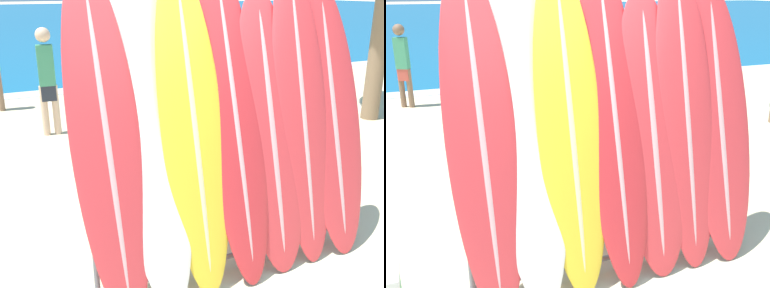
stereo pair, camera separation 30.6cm
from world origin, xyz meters
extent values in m
cube|color=white|center=(0.00, 7.85, 0.01)|extent=(120.00, 0.60, 0.01)
cylinder|color=slate|center=(-0.91, 0.47, 0.40)|extent=(0.04, 0.04, 0.81)
cylinder|color=slate|center=(1.35, 0.47, 0.40)|extent=(0.04, 0.04, 0.81)
cylinder|color=slate|center=(0.22, 0.47, 0.79)|extent=(2.30, 0.04, 0.04)
cylinder|color=slate|center=(0.22, 0.47, 0.12)|extent=(2.30, 0.04, 0.04)
ellipsoid|color=red|center=(-0.75, 0.56, 1.19)|extent=(0.49, 0.80, 2.38)
ellipsoid|color=#D59E9F|center=(-0.75, 0.56, 1.19)|extent=(0.09, 0.78, 2.29)
ellipsoid|color=silver|center=(-0.44, 0.60, 1.26)|extent=(0.53, 0.91, 2.52)
ellipsoid|color=silver|center=(-0.44, 0.60, 1.26)|extent=(0.10, 0.88, 2.42)
ellipsoid|color=yellow|center=(-0.12, 0.54, 1.20)|extent=(0.50, 0.72, 2.39)
ellipsoid|color=beige|center=(-0.12, 0.54, 1.20)|extent=(0.09, 0.71, 2.30)
ellipsoid|color=red|center=(0.23, 0.56, 1.22)|extent=(0.49, 0.83, 2.43)
ellipsoid|color=#D19A9C|center=(0.23, 0.56, 1.22)|extent=(0.09, 0.81, 2.34)
ellipsoid|color=red|center=(0.55, 0.53, 1.09)|extent=(0.59, 0.67, 2.19)
ellipsoid|color=#D59E9F|center=(0.55, 0.53, 1.09)|extent=(0.11, 0.65, 2.10)
ellipsoid|color=red|center=(0.86, 0.55, 1.21)|extent=(0.51, 0.70, 2.42)
ellipsoid|color=#D59E9F|center=(0.86, 0.55, 1.21)|extent=(0.09, 0.68, 2.33)
ellipsoid|color=red|center=(1.19, 0.54, 1.12)|extent=(0.58, 0.71, 2.25)
ellipsoid|color=#D59E9F|center=(1.19, 0.54, 1.12)|extent=(0.10, 0.69, 2.16)
cylinder|color=beige|center=(-0.52, 2.76, 0.40)|extent=(0.11, 0.11, 0.79)
cylinder|color=beige|center=(-0.40, 2.64, 0.40)|extent=(0.11, 0.11, 0.79)
cube|color=#385693|center=(-0.46, 2.70, 0.67)|extent=(0.26, 0.26, 0.24)
cube|color=#42996B|center=(-0.46, 2.70, 1.10)|extent=(0.28, 0.28, 0.62)
sphere|color=beige|center=(-0.46, 2.70, 1.56)|extent=(0.22, 0.22, 0.22)
cylinder|color=beige|center=(-0.61, 4.79, 0.39)|extent=(0.11, 0.11, 0.78)
cylinder|color=beige|center=(-0.44, 4.77, 0.39)|extent=(0.11, 0.11, 0.78)
cube|color=#282D38|center=(-0.53, 4.78, 0.66)|extent=(0.23, 0.15, 0.23)
cube|color=#42996B|center=(-0.53, 4.78, 1.08)|extent=(0.25, 0.17, 0.61)
sphere|color=beige|center=(-0.53, 4.78, 1.53)|extent=(0.22, 0.22, 0.22)
cylinder|color=#846047|center=(-1.13, 6.66, 0.37)|extent=(0.10, 0.10, 0.74)
camera|label=1|loc=(-1.47, -2.23, 2.18)|focal=42.00mm
camera|label=2|loc=(-1.19, -2.35, 2.18)|focal=42.00mm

